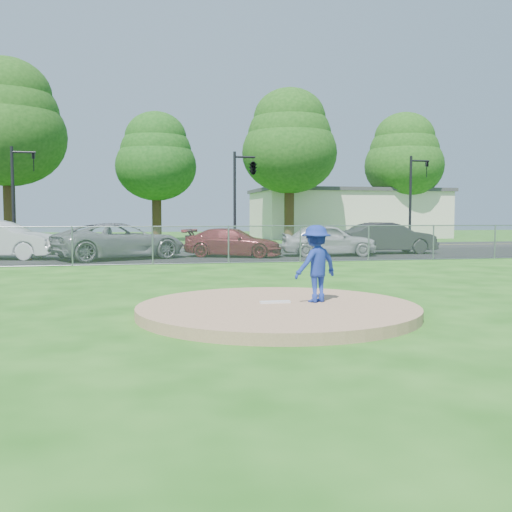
{
  "coord_description": "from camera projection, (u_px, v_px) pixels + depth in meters",
  "views": [
    {
      "loc": [
        -2.67,
        -10.54,
        1.9
      ],
      "look_at": [
        0.0,
        2.0,
        1.0
      ],
      "focal_mm": 40.0,
      "sensor_mm": 36.0,
      "label": 1
    }
  ],
  "objects": [
    {
      "name": "street",
      "position": [
        180.0,
        248.0,
        34.38
      ],
      "size": [
        60.0,
        7.0,
        0.01
      ],
      "primitive_type": "cube",
      "color": "#232325",
      "rests_on": "ground"
    },
    {
      "name": "tree_far_right",
      "position": [
        404.0,
        156.0,
        48.78
      ],
      "size": [
        6.72,
        6.72,
        10.74
      ],
      "color": "#3A2615",
      "rests_on": "ground"
    },
    {
      "name": "traffic_cone",
      "position": [
        27.0,
        252.0,
        24.59
      ],
      "size": [
        0.37,
        0.37,
        0.73
      ],
      "primitive_type": "cone",
      "color": "#ED5E0C",
      "rests_on": "parking_lot"
    },
    {
      "name": "pitching_rubber",
      "position": [
        275.0,
        302.0,
        11.15
      ],
      "size": [
        0.6,
        0.15,
        0.04
      ],
      "primitive_type": "cube",
      "color": "white",
      "rests_on": "pitchers_mound"
    },
    {
      "name": "traffic_signal_right",
      "position": [
        414.0,
        192.0,
        35.16
      ],
      "size": [
        1.28,
        0.2,
        5.6
      ],
      "color": "black",
      "rests_on": "ground"
    },
    {
      "name": "parked_car_charcoal",
      "position": [
        388.0,
        238.0,
        28.84
      ],
      "size": [
        4.79,
        1.69,
        1.58
      ],
      "primitive_type": "imported",
      "rotation": [
        0.0,
        0.0,
        1.57
      ],
      "color": "#252527",
      "rests_on": "parking_lot"
    },
    {
      "name": "tree_right",
      "position": [
        289.0,
        141.0,
        43.53
      ],
      "size": [
        7.28,
        7.28,
        11.63
      ],
      "color": "#3B2815",
      "rests_on": "ground"
    },
    {
      "name": "chain_link_fence",
      "position": [
        204.0,
        245.0,
        22.62
      ],
      "size": [
        40.0,
        0.06,
        1.5
      ],
      "primitive_type": "cube",
      "color": "gray",
      "rests_on": "ground"
    },
    {
      "name": "parking_lot",
      "position": [
        193.0,
        256.0,
        27.07
      ],
      "size": [
        50.0,
        8.0,
        0.01
      ],
      "primitive_type": "cube",
      "color": "black",
      "rests_on": "ground"
    },
    {
      "name": "ground",
      "position": [
        210.0,
        268.0,
        20.73
      ],
      "size": [
        120.0,
        120.0,
        0.0
      ],
      "primitive_type": "plane",
      "color": "#1A5412",
      "rests_on": "ground"
    },
    {
      "name": "tree_left",
      "position": [
        7.0,
        122.0,
        38.36
      ],
      "size": [
        7.84,
        7.84,
        12.53
      ],
      "color": "#362513",
      "rests_on": "ground"
    },
    {
      "name": "tree_center",
      "position": [
        156.0,
        156.0,
        43.48
      ],
      "size": [
        6.16,
        6.16,
        9.84
      ],
      "color": "#382514",
      "rests_on": "ground"
    },
    {
      "name": "parked_car_white",
      "position": [
        0.0,
        240.0,
        25.07
      ],
      "size": [
        5.42,
        3.03,
        1.69
      ],
      "primitive_type": "imported",
      "rotation": [
        0.0,
        0.0,
        1.32
      ],
      "color": "silver",
      "rests_on": "parking_lot"
    },
    {
      "name": "pitchers_mound",
      "position": [
        278.0,
        310.0,
        10.96
      ],
      "size": [
        5.4,
        5.4,
        0.2
      ],
      "primitive_type": "cylinder",
      "color": "#9F7857",
      "rests_on": "ground"
    },
    {
      "name": "parked_car_gray",
      "position": [
        120.0,
        241.0,
        25.14
      ],
      "size": [
        6.32,
        4.78,
        1.6
      ],
      "primitive_type": "imported",
      "rotation": [
        0.0,
        0.0,
        2.0
      ],
      "color": "gray",
      "rests_on": "parking_lot"
    },
    {
      "name": "pitcher",
      "position": [
        316.0,
        264.0,
        11.24
      ],
      "size": [
        1.13,
        0.91,
        1.52
      ],
      "primitive_type": "imported",
      "rotation": [
        0.0,
        0.0,
        3.55
      ],
      "color": "navy",
      "rests_on": "pitchers_mound"
    },
    {
      "name": "commercial_building",
      "position": [
        347.0,
        213.0,
        51.22
      ],
      "size": [
        16.4,
        9.4,
        4.3
      ],
      "color": "beige",
      "rests_on": "ground"
    },
    {
      "name": "parked_car_darkred",
      "position": [
        233.0,
        243.0,
        26.52
      ],
      "size": [
        4.92,
        3.53,
        1.32
      ],
      "primitive_type": "imported",
      "rotation": [
        0.0,
        0.0,
        1.16
      ],
      "color": "maroon",
      "rests_on": "parking_lot"
    },
    {
      "name": "parked_car_pearl",
      "position": [
        329.0,
        240.0,
        27.16
      ],
      "size": [
        4.7,
        2.42,
        1.53
      ],
      "primitive_type": "imported",
      "rotation": [
        0.0,
        0.0,
        1.43
      ],
      "color": "#BBBDC0",
      "rests_on": "parking_lot"
    },
    {
      "name": "traffic_signal_center",
      "position": [
        251.0,
        169.0,
        32.94
      ],
      "size": [
        1.42,
        2.48,
        5.6
      ],
      "color": "black",
      "rests_on": "ground"
    },
    {
      "name": "traffic_signal_left",
      "position": [
        18.0,
        189.0,
        30.38
      ],
      "size": [
        1.28,
        0.2,
        5.6
      ],
      "color": "black",
      "rests_on": "ground"
    }
  ]
}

